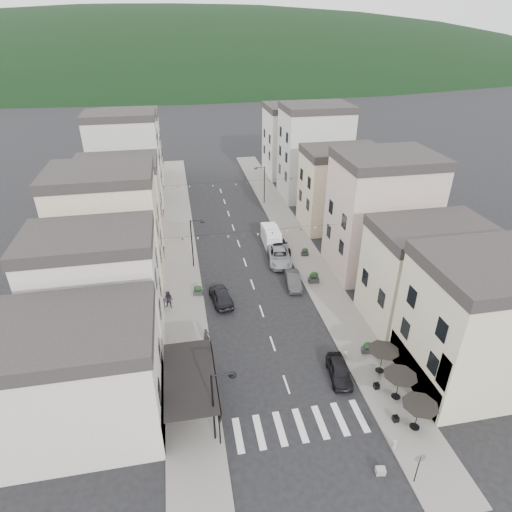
{
  "coord_description": "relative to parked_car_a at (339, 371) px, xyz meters",
  "views": [
    {
      "loc": [
        -7.05,
        -17.96,
        25.43
      ],
      "look_at": [
        0.4,
        21.05,
        3.5
      ],
      "focal_mm": 30.0,
      "sensor_mm": 36.0,
      "label": 1
    }
  ],
  "objects": [
    {
      "name": "buildings_row_right",
      "position": [
        10.13,
        30.59,
        5.64
      ],
      "size": [
        10.2,
        54.16,
        14.5
      ],
      "color": "beige",
      "rests_on": "ground"
    },
    {
      "name": "parked_car_d",
      "position": [
        0.23,
        22.52,
        0.13
      ],
      "size": [
        2.45,
        5.64,
        1.62
      ],
      "primitive_type": "imported",
      "rotation": [
        0.0,
        0.0,
        0.03
      ],
      "color": "black",
      "rests_on": "ground"
    },
    {
      "name": "boutique_awning",
      "position": [
        -11.61,
        -1.0,
        2.43
      ],
      "size": [
        3.77,
        7.5,
        3.28
      ],
      "color": "black",
      "rests_on": "ground"
    },
    {
      "name": "streetlamp_left_far",
      "position": [
        -10.19,
        20.0,
        3.02
      ],
      "size": [
        1.7,
        0.56,
        6.0
      ],
      "color": "black",
      "rests_on": "ground"
    },
    {
      "name": "ground",
      "position": [
        -4.37,
        -6.0,
        -0.68
      ],
      "size": [
        700.0,
        700.0,
        0.0
      ],
      "primitive_type": "plane",
      "color": "black",
      "rests_on": "ground"
    },
    {
      "name": "planter_rc",
      "position": [
        3.11,
        20.13,
        -0.08
      ],
      "size": [
        0.92,
        0.55,
        0.99
      ],
      "rotation": [
        0.0,
        0.0,
        -0.08
      ],
      "color": "#29292C",
      "rests_on": "sidewalk_right"
    },
    {
      "name": "planter_ra",
      "position": [
        3.4,
        2.21,
        -0.03
      ],
      "size": [
        1.08,
        0.76,
        1.09
      ],
      "rotation": [
        0.0,
        0.0,
        -0.25
      ],
      "color": "#2F2F31",
      "rests_on": "sidewalk_right"
    },
    {
      "name": "buildings_row_left",
      "position": [
        -18.87,
        31.75,
        5.44
      ],
      "size": [
        10.2,
        54.16,
        14.0
      ],
      "color": "beige",
      "rests_on": "ground"
    },
    {
      "name": "parked_car_c",
      "position": [
        -0.3,
        19.32,
        0.11
      ],
      "size": [
        3.36,
        6.01,
        1.59
      ],
      "primitive_type": "imported",
      "rotation": [
        0.0,
        0.0,
        -0.13
      ],
      "color": "gray",
      "rests_on": "ground"
    },
    {
      "name": "pedestrian_a",
      "position": [
        -10.17,
        6.01,
        0.21
      ],
      "size": [
        0.64,
        0.51,
        1.54
      ],
      "primitive_type": "imported",
      "rotation": [
        0.0,
        0.0,
        0.29
      ],
      "color": "black",
      "rests_on": "sidewalk_left"
    },
    {
      "name": "cafe_terrace",
      "position": [
        3.33,
        -3.2,
        1.68
      ],
      "size": [
        2.5,
        8.1,
        2.53
      ],
      "color": "black",
      "rests_on": "ground"
    },
    {
      "name": "bunting_far",
      "position": [
        -4.37,
        32.0,
        4.97
      ],
      "size": [
        19.0,
        0.28,
        0.62
      ],
      "color": "black",
      "rests_on": "ground"
    },
    {
      "name": "traffic_sign",
      "position": [
        1.43,
        -9.5,
        1.25
      ],
      "size": [
        0.7,
        0.07,
        2.7
      ],
      "color": "black",
      "rests_on": "ground"
    },
    {
      "name": "streetlamp_right_far",
      "position": [
        1.45,
        38.0,
        3.02
      ],
      "size": [
        1.7,
        0.56,
        6.0
      ],
      "color": "black",
      "rests_on": "ground"
    },
    {
      "name": "parked_car_a",
      "position": [
        0.0,
        0.0,
        0.0
      ],
      "size": [
        2.09,
        4.17,
        1.36
      ],
      "primitive_type": "imported",
      "rotation": [
        0.0,
        0.0,
        -0.12
      ],
      "color": "black",
      "rests_on": "ground"
    },
    {
      "name": "bistro_building",
      "position": [
        10.13,
        -2.0,
        4.32
      ],
      "size": [
        10.0,
        8.0,
        10.0
      ],
      "primitive_type": "cube",
      "color": "beige",
      "rests_on": "ground"
    },
    {
      "name": "sidewalk_left",
      "position": [
        -11.87,
        26.0,
        -0.62
      ],
      "size": [
        4.0,
        76.0,
        0.12
      ],
      "primitive_type": "cube",
      "color": "slate",
      "rests_on": "ground"
    },
    {
      "name": "concrete_block_b",
      "position": [
        -0.37,
        -8.53,
        -0.46
      ],
      "size": [
        0.67,
        0.54,
        0.45
      ],
      "primitive_type": "cube",
      "rotation": [
        0.0,
        0.0,
        -0.16
      ],
      "color": "gray",
      "rests_on": "ground"
    },
    {
      "name": "planter_lb",
      "position": [
        -10.37,
        13.94,
        -0.04
      ],
      "size": [
        1.07,
        0.76,
        1.08
      ],
      "rotation": [
        0.0,
        0.0,
        -0.26
      ],
      "color": "#2B2B2E",
      "rests_on": "sidewalk_left"
    },
    {
      "name": "parked_car_e",
      "position": [
        -8.13,
        12.28,
        0.1
      ],
      "size": [
        2.44,
        4.8,
        1.56
      ],
      "primitive_type": "imported",
      "rotation": [
        0.0,
        0.0,
        3.27
      ],
      "color": "black",
      "rests_on": "ground"
    },
    {
      "name": "parked_car_b",
      "position": [
        -0.06,
        13.93,
        0.0
      ],
      "size": [
        1.97,
        4.31,
        1.37
      ],
      "primitive_type": "imported",
      "rotation": [
        0.0,
        0.0,
        -0.13
      ],
      "color": "#2F2F31",
      "rests_on": "ground"
    },
    {
      "name": "hill_backdrop",
      "position": [
        -4.37,
        294.0,
        -0.68
      ],
      "size": [
        640.0,
        360.0,
        70.0
      ],
      "primitive_type": "ellipsoid",
      "color": "black",
      "rests_on": "ground"
    },
    {
      "name": "streetlamp_left_near",
      "position": [
        -10.19,
        -4.0,
        3.02
      ],
      "size": [
        1.7,
        0.56,
        6.0
      ],
      "color": "black",
      "rests_on": "ground"
    },
    {
      "name": "delivery_van",
      "position": [
        -0.25,
        24.09,
        0.45
      ],
      "size": [
        2.06,
        4.88,
        2.31
      ],
      "rotation": [
        0.0,
        0.0,
        -0.03
      ],
      "color": "white",
      "rests_on": "ground"
    },
    {
      "name": "pedestrian_b",
      "position": [
        -13.37,
        12.15,
        0.39
      ],
      "size": [
        1.15,
        1.05,
        1.9
      ],
      "primitive_type": "imported",
      "rotation": [
        0.0,
        0.0,
        -0.46
      ],
      "color": "#24202A",
      "rests_on": "sidewalk_left"
    },
    {
      "name": "boutique_building",
      "position": [
        -19.87,
        -1.0,
        3.32
      ],
      "size": [
        12.0,
        8.0,
        8.0
      ],
      "primitive_type": "cube",
      "color": "beige",
      "rests_on": "ground"
    },
    {
      "name": "planter_la",
      "position": [
        -12.67,
        3.15,
        0.04
      ],
      "size": [
        1.14,
        0.67,
        1.24
      ],
      "rotation": [
        0.0,
        0.0,
        0.05
      ],
      "color": "#313134",
      "rests_on": "sidewalk_left"
    },
    {
      "name": "bollards",
      "position": [
        -4.37,
        -0.5,
        -0.26
      ],
      "size": [
        11.66,
        10.26,
        0.6
      ],
      "color": "gray",
      "rests_on": "ground"
    },
    {
      "name": "planter_rb",
      "position": [
        2.29,
        14.0,
        0.06
      ],
      "size": [
        1.2,
        0.74,
        1.28
      ],
      "rotation": [
        0.0,
        0.0,
        -0.1
      ],
      "color": "#2E2E31",
      "rests_on": "sidewalk_right"
    },
    {
      "name": "bunting_near",
      "position": [
        -4.37,
        16.0,
        4.97
      ],
      "size": [
        19.0,
        0.28,
        0.62
      ],
      "color": "black",
      "rests_on": "ground"
    },
    {
      "name": "sidewalk_right",
      "position": [
        3.13,
        26.0,
        -0.62
      ],
      "size": [
        4.0,
        76.0,
        0.12
      ],
      "primitive_type": "cube",
      "color": "slate",
      "rests_on": "ground"
    }
  ]
}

